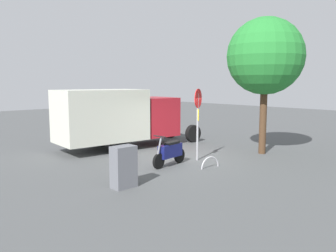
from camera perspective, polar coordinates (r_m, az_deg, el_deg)
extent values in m
plane|color=#494C4D|center=(14.15, 2.69, -5.39)|extent=(60.00, 60.00, 0.00)
cylinder|color=black|center=(15.32, -8.05, -2.76)|extent=(0.92, 0.31, 0.90)
cylinder|color=black|center=(16.96, -11.32, -1.86)|extent=(0.92, 0.31, 0.90)
cylinder|color=black|center=(17.93, 4.20, -1.25)|extent=(0.92, 0.31, 0.90)
cylinder|color=black|center=(19.36, 0.38, -0.61)|extent=(0.92, 0.31, 0.90)
cube|color=beige|center=(15.79, -11.13, 1.74)|extent=(4.07, 2.47, 2.33)
cube|color=#A71B26|center=(17.37, -2.42, 1.64)|extent=(1.94, 2.22, 1.90)
cube|color=black|center=(17.32, -2.43, 3.62)|extent=(1.95, 2.06, 0.60)
cylinder|color=black|center=(12.38, -1.57, -5.89)|extent=(0.57, 0.18, 0.56)
cylinder|color=black|center=(13.33, 1.92, -4.94)|extent=(0.57, 0.18, 0.56)
cube|color=navy|center=(12.83, 0.38, -4.14)|extent=(1.14, 0.48, 0.48)
cube|color=black|center=(12.86, 0.66, -2.89)|extent=(0.67, 0.37, 0.12)
cylinder|color=slate|center=(12.30, -1.43, -3.35)|extent=(0.29, 0.11, 0.69)
cylinder|color=black|center=(12.24, -1.43, -1.74)|extent=(0.12, 0.55, 0.04)
cylinder|color=#9E9EA3|center=(13.60, 4.95, -0.21)|extent=(0.08, 0.08, 2.67)
cylinder|color=red|center=(13.49, 5.06, 4.61)|extent=(0.71, 0.32, 0.76)
cube|color=yellow|center=(13.53, 5.03, 1.90)|extent=(0.33, 0.33, 0.44)
cylinder|color=#47301E|center=(15.41, 15.56, 1.17)|extent=(0.30, 0.30, 3.07)
sphere|color=#247C2F|center=(15.37, 15.91, 11.14)|extent=(3.27, 3.27, 3.27)
cube|color=slate|center=(10.23, -7.41, -6.77)|extent=(0.71, 0.45, 1.25)
torus|color=#B7B7BC|center=(12.69, 7.02, -6.91)|extent=(0.85, 0.15, 0.85)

